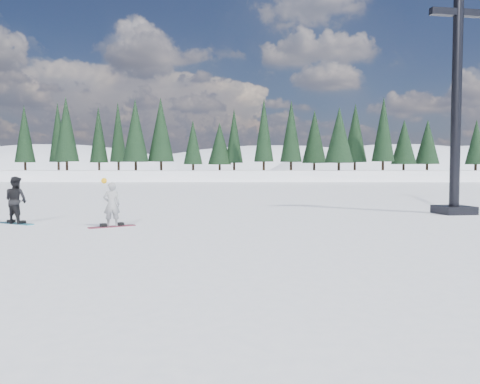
% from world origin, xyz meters
% --- Properties ---
extents(ground, '(420.00, 420.00, 0.00)m').
position_xyz_m(ground, '(0.00, 0.00, 0.00)').
color(ground, white).
rests_on(ground, ground).
extents(alpine_backdrop, '(412.50, 227.00, 53.20)m').
position_xyz_m(alpine_backdrop, '(-11.72, 189.17, -13.97)').
color(alpine_backdrop, white).
rests_on(alpine_backdrop, ground).
extents(lift_tower, '(2.46, 1.54, 8.89)m').
position_xyz_m(lift_tower, '(15.35, 4.45, 3.62)').
color(lift_tower, black).
rests_on(lift_tower, ground).
extents(snowboarder_woman, '(0.62, 0.52, 1.59)m').
position_xyz_m(snowboarder_woman, '(2.37, -0.03, 0.74)').
color(snowboarder_woman, gray).
rests_on(snowboarder_woman, ground).
extents(snowboarder_man, '(0.96, 0.86, 1.62)m').
position_xyz_m(snowboarder_man, '(-1.14, 0.76, 0.81)').
color(snowboarder_man, black).
rests_on(snowboarder_man, ground).
extents(snowboard_woman, '(1.40, 1.07, 0.03)m').
position_xyz_m(snowboard_woman, '(2.38, -0.03, 0.01)').
color(snowboard_woman, '#9E223A').
rests_on(snowboard_woman, ground).
extents(snowboard_man, '(1.45, 0.96, 0.03)m').
position_xyz_m(snowboard_man, '(-1.14, 0.76, 0.01)').
color(snowboard_man, teal).
rests_on(snowboard_man, ground).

